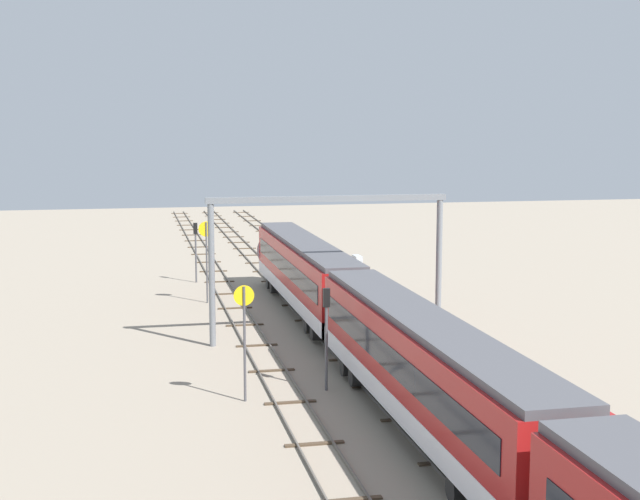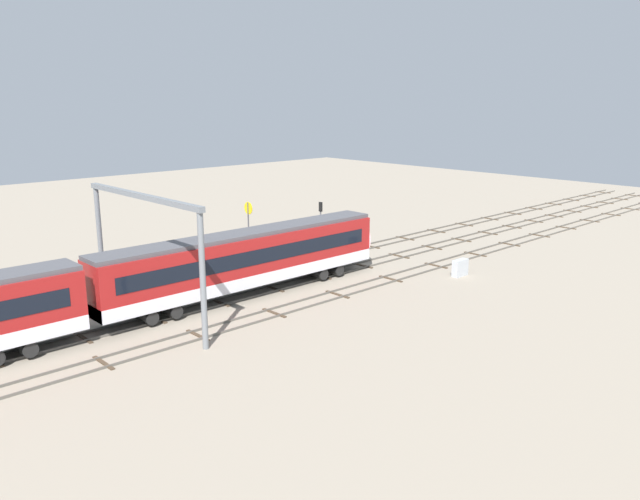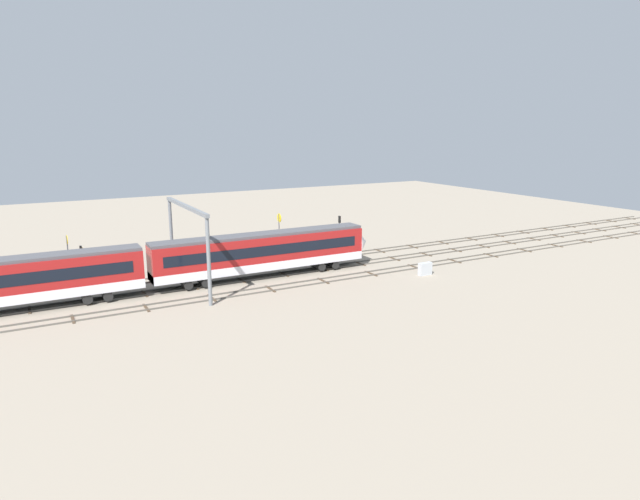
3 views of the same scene
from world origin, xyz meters
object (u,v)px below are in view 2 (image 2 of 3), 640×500
object	(u,v)px
overhead_gantry	(144,230)
signal_light_trackside_approach	(321,220)
speed_sign_mid_trackside	(249,224)
relay_cabinet	(460,268)

from	to	relation	value
overhead_gantry	signal_light_trackside_approach	world-z (taller)	overhead_gantry
overhead_gantry	speed_sign_mid_trackside	distance (m)	14.48
speed_sign_mid_trackside	relay_cabinet	size ratio (longest dim) A/B	3.69
signal_light_trackside_approach	relay_cabinet	xyz separation A→B (m)	(2.65, -14.24, -2.47)
signal_light_trackside_approach	speed_sign_mid_trackside	bearing A→B (deg)	-178.94
speed_sign_mid_trackside	relay_cabinet	xyz separation A→B (m)	(11.37, -14.08, -3.23)
speed_sign_mid_trackside	relay_cabinet	distance (m)	18.38
overhead_gantry	relay_cabinet	size ratio (longest dim) A/B	8.93
relay_cabinet	overhead_gantry	bearing A→B (deg)	161.71
speed_sign_mid_trackside	relay_cabinet	bearing A→B (deg)	-51.09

